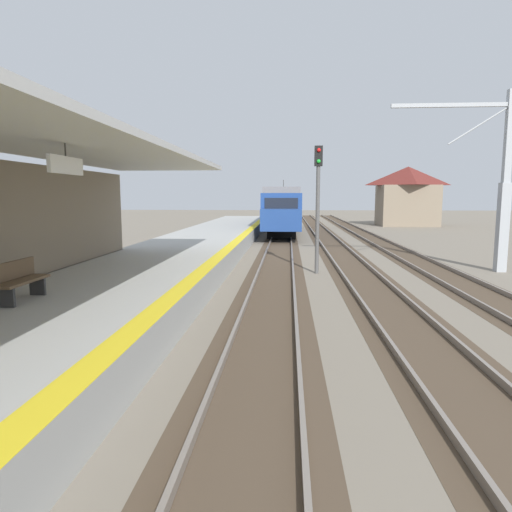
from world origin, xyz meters
The scene contains 9 objects.
station_platform centered at (-2.50, 16.00, 0.45)m, with size 5.00×80.00×0.91m.
track_pair_nearest_platform centered at (1.90, 20.00, 0.05)m, with size 2.34×120.00×0.16m.
track_pair_middle centered at (5.30, 20.00, 0.05)m, with size 2.34×120.00×0.16m.
track_pair_far_side centered at (8.70, 20.00, 0.05)m, with size 2.34×120.00×0.16m.
approaching_train centered at (1.90, 42.92, 2.18)m, with size 2.93×19.60×4.76m.
rail_signal_post centered at (3.59, 21.18, 3.19)m, with size 0.32×0.34×5.20m.
catenary_pylon_far_side centered at (11.10, 22.20, 3.60)m, with size 5.00×0.40×7.50m.
platform_bench centered at (-3.48, 11.76, 1.37)m, with size 0.45×1.60×0.88m.
distant_trackside_house centered at (15.34, 53.57, 3.34)m, with size 6.60×5.28×6.40m.
Camera 1 is at (2.40, 2.30, 3.18)m, focal length 32.07 mm.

